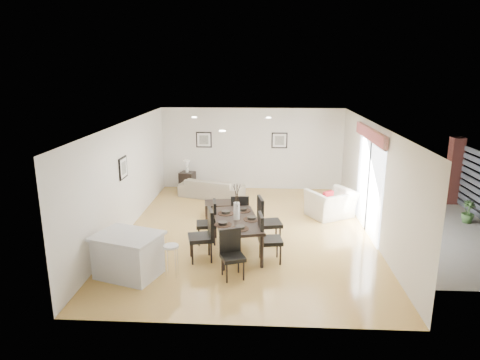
# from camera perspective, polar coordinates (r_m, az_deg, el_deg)

# --- Properties ---
(ground) EXTENTS (8.00, 8.00, 0.00)m
(ground) POSITION_cam_1_polar(r_m,az_deg,el_deg) (10.74, 0.97, -6.91)
(ground) COLOR #D9AE59
(ground) RESTS_ON ground
(wall_back) EXTENTS (6.00, 0.04, 2.70)m
(wall_back) POSITION_cam_1_polar(r_m,az_deg,el_deg) (14.22, 1.62, 4.16)
(wall_back) COLOR silver
(wall_back) RESTS_ON ground
(wall_front) EXTENTS (6.00, 0.04, 2.70)m
(wall_front) POSITION_cam_1_polar(r_m,az_deg,el_deg) (6.54, -0.35, -8.87)
(wall_front) COLOR silver
(wall_front) RESTS_ON ground
(wall_left) EXTENTS (0.04, 8.00, 2.70)m
(wall_left) POSITION_cam_1_polar(r_m,az_deg,el_deg) (10.85, -15.04, 0.28)
(wall_left) COLOR silver
(wall_left) RESTS_ON ground
(wall_right) EXTENTS (0.04, 8.00, 2.70)m
(wall_right) POSITION_cam_1_polar(r_m,az_deg,el_deg) (10.65, 17.36, -0.16)
(wall_right) COLOR silver
(wall_right) RESTS_ON ground
(ceiling) EXTENTS (6.00, 8.00, 0.02)m
(ceiling) POSITION_cam_1_polar(r_m,az_deg,el_deg) (10.06, 1.04, 7.52)
(ceiling) COLOR white
(ceiling) RESTS_ON wall_back
(sofa) EXTENTS (2.15, 1.36, 0.59)m
(sofa) POSITION_cam_1_polar(r_m,az_deg,el_deg) (13.48, -3.81, -1.08)
(sofa) COLOR #9E9480
(sofa) RESTS_ON ground
(armchair) EXTENTS (1.49, 1.44, 0.75)m
(armchair) POSITION_cam_1_polar(r_m,az_deg,el_deg) (11.93, 12.05, -3.11)
(armchair) COLOR beige
(armchair) RESTS_ON ground
(courtyard_plant_b) EXTENTS (0.35, 0.35, 0.59)m
(courtyard_plant_b) POSITION_cam_1_polar(r_m,az_deg,el_deg) (12.76, 28.12, -3.77)
(courtyard_plant_b) COLOR #335022
(courtyard_plant_b) RESTS_ON ground
(dining_table) EXTENTS (1.27, 1.98, 0.76)m
(dining_table) POSITION_cam_1_polar(r_m,az_deg,el_deg) (9.39, -0.45, -5.70)
(dining_table) COLOR black
(dining_table) RESTS_ON ground
(dining_chair_wnear) EXTENTS (0.61, 0.61, 1.12)m
(dining_chair_wnear) POSITION_cam_1_polar(r_m,az_deg,el_deg) (9.07, -4.68, -6.91)
(dining_chair_wnear) COLOR black
(dining_chair_wnear) RESTS_ON ground
(dining_chair_wfar) EXTENTS (0.52, 0.52, 1.02)m
(dining_chair_wfar) POSITION_cam_1_polar(r_m,az_deg,el_deg) (9.93, -4.01, -5.30)
(dining_chair_wfar) COLOR black
(dining_chair_wfar) RESTS_ON ground
(dining_chair_enear) EXTENTS (0.54, 0.54, 1.06)m
(dining_chair_enear) POSITION_cam_1_polar(r_m,az_deg,el_deg) (8.97, 3.50, -7.39)
(dining_chair_enear) COLOR black
(dining_chair_enear) RESTS_ON ground
(dining_chair_efar) EXTENTS (0.60, 0.60, 1.14)m
(dining_chair_efar) POSITION_cam_1_polar(r_m,az_deg,el_deg) (9.81, 3.44, -5.14)
(dining_chair_efar) COLOR black
(dining_chair_efar) RESTS_ON ground
(dining_chair_head) EXTENTS (0.55, 0.55, 0.95)m
(dining_chair_head) POSITION_cam_1_polar(r_m,az_deg,el_deg) (8.40, -1.14, -9.40)
(dining_chair_head) COLOR black
(dining_chair_head) RESTS_ON ground
(dining_chair_foot) EXTENTS (0.46, 0.46, 0.97)m
(dining_chair_foot) POSITION_cam_1_polar(r_m,az_deg,el_deg) (10.51, -0.03, -4.26)
(dining_chair_foot) COLOR black
(dining_chair_foot) RESTS_ON ground
(vase) EXTENTS (0.97, 1.53, 0.80)m
(vase) POSITION_cam_1_polar(r_m,az_deg,el_deg) (9.27, -0.45, -3.47)
(vase) COLOR white
(vase) RESTS_ON dining_table
(coffee_table) EXTENTS (1.07, 0.74, 0.40)m
(coffee_table) POSITION_cam_1_polar(r_m,az_deg,el_deg) (11.79, -2.27, -3.90)
(coffee_table) COLOR black
(coffee_table) RESTS_ON ground
(side_table) EXTENTS (0.54, 0.54, 0.61)m
(side_table) POSITION_cam_1_polar(r_m,az_deg,el_deg) (14.35, -7.02, -0.13)
(side_table) COLOR black
(side_table) RESTS_ON ground
(table_lamp) EXTENTS (0.21, 0.21, 0.40)m
(table_lamp) POSITION_cam_1_polar(r_m,az_deg,el_deg) (14.22, -7.10, 2.06)
(table_lamp) COLOR white
(table_lamp) RESTS_ON side_table
(cushion) EXTENTS (0.31, 0.28, 0.32)m
(cushion) POSITION_cam_1_polar(r_m,az_deg,el_deg) (11.75, 11.67, -2.27)
(cushion) COLOR #AB161E
(cushion) RESTS_ON armchair
(kitchen_island) EXTENTS (1.46, 1.28, 0.86)m
(kitchen_island) POSITION_cam_1_polar(r_m,az_deg,el_deg) (8.74, -14.65, -9.63)
(kitchen_island) COLOR silver
(kitchen_island) RESTS_ON ground
(bar_stool) EXTENTS (0.30, 0.30, 0.65)m
(bar_stool) POSITION_cam_1_polar(r_m,az_deg,el_deg) (8.47, -9.18, -9.17)
(bar_stool) COLOR silver
(bar_stool) RESTS_ON ground
(framed_print_back_left) EXTENTS (0.52, 0.04, 0.52)m
(framed_print_back_left) POSITION_cam_1_polar(r_m,az_deg,el_deg) (14.27, -4.84, 5.37)
(framed_print_back_left) COLOR black
(framed_print_back_left) RESTS_ON wall_back
(framed_print_back_right) EXTENTS (0.52, 0.04, 0.52)m
(framed_print_back_right) POSITION_cam_1_polar(r_m,az_deg,el_deg) (14.15, 5.28, 5.28)
(framed_print_back_right) COLOR black
(framed_print_back_right) RESTS_ON wall_back
(framed_print_left_wall) EXTENTS (0.04, 0.52, 0.52)m
(framed_print_left_wall) POSITION_cam_1_polar(r_m,az_deg,el_deg) (10.59, -15.32, 1.58)
(framed_print_left_wall) COLOR black
(framed_print_left_wall) RESTS_ON wall_left
(sliding_door) EXTENTS (0.12, 2.70, 2.57)m
(sliding_door) POSITION_cam_1_polar(r_m,az_deg,el_deg) (10.85, 16.88, 1.86)
(sliding_door) COLOR white
(sliding_door) RESTS_ON wall_right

